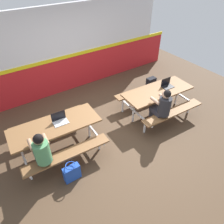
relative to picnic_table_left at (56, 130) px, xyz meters
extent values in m
cube|color=#4C3826|center=(1.42, -0.19, -0.59)|extent=(10.00, 10.00, 0.02)
cube|color=red|center=(1.42, 2.34, -0.03)|extent=(8.00, 0.12, 1.10)
cube|color=yellow|center=(1.42, 2.27, 0.57)|extent=(8.00, 0.03, 0.10)
cube|color=silver|center=(1.42, 2.34, 1.32)|extent=(6.72, 0.12, 1.40)
cube|color=brown|center=(0.00, 0.00, 0.14)|extent=(1.99, 0.86, 0.04)
cube|color=brown|center=(-0.04, -0.63, -0.15)|extent=(1.86, 0.39, 0.04)
cube|color=brown|center=(0.04, 0.63, -0.15)|extent=(1.86, 0.39, 0.04)
cube|color=white|center=(-0.79, 0.05, -0.23)|extent=(0.04, 0.04, 0.70)
cube|color=white|center=(-0.79, 0.05, -0.19)|extent=(0.13, 1.55, 0.04)
cube|color=white|center=(-0.82, -0.46, -0.37)|extent=(0.04, 0.04, 0.41)
cube|color=white|center=(-0.76, 0.55, -0.37)|extent=(0.04, 0.04, 0.41)
cube|color=white|center=(0.79, -0.05, -0.23)|extent=(0.04, 0.04, 0.70)
cube|color=white|center=(0.79, -0.05, -0.19)|extent=(0.13, 1.55, 0.04)
cube|color=white|center=(0.76, -0.55, -0.37)|extent=(0.04, 0.04, 0.41)
cube|color=white|center=(0.82, 0.46, -0.37)|extent=(0.04, 0.04, 0.41)
cube|color=brown|center=(2.84, -0.26, 0.14)|extent=(1.99, 0.86, 0.04)
cube|color=brown|center=(2.80, -0.89, -0.15)|extent=(1.86, 0.39, 0.04)
cube|color=brown|center=(2.88, 0.37, -0.15)|extent=(1.86, 0.39, 0.04)
cube|color=white|center=(2.05, -0.21, -0.23)|extent=(0.04, 0.04, 0.70)
cube|color=white|center=(2.05, -0.21, -0.19)|extent=(0.13, 1.55, 0.04)
cube|color=white|center=(2.02, -0.72, -0.37)|extent=(0.04, 0.04, 0.41)
cube|color=white|center=(2.08, 0.29, -0.37)|extent=(0.04, 0.04, 0.41)
cube|color=white|center=(3.63, -0.30, -0.23)|extent=(0.04, 0.04, 0.70)
cube|color=white|center=(3.63, -0.30, -0.19)|extent=(0.13, 1.55, 0.04)
cube|color=white|center=(3.60, -0.81, -0.37)|extent=(0.04, 0.04, 0.41)
cube|color=white|center=(3.66, 0.20, -0.37)|extent=(0.04, 0.04, 0.41)
cylinder|color=#2D2D38|center=(-0.56, -0.28, -0.35)|extent=(0.11, 0.11, 0.45)
cylinder|color=#2D2D38|center=(-0.38, -0.29, -0.35)|extent=(0.11, 0.11, 0.45)
cube|color=#2D2D38|center=(-0.48, -0.44, -0.07)|extent=(0.32, 0.40, 0.12)
cylinder|color=#4C8C59|center=(-0.49, -0.61, 0.17)|extent=(0.30, 0.30, 0.48)
cylinder|color=#A57A5B|center=(-0.62, -0.40, 0.27)|extent=(0.10, 0.30, 0.08)
cylinder|color=#A57A5B|center=(-0.34, -0.42, 0.27)|extent=(0.10, 0.30, 0.08)
sphere|color=#A57A5B|center=(-0.49, -0.59, 0.50)|extent=(0.20, 0.20, 0.20)
sphere|color=black|center=(-0.49, -0.62, 0.54)|extent=(0.18, 0.18, 0.18)
cylinder|color=#2D2D38|center=(2.37, -0.55, -0.35)|extent=(0.11, 0.11, 0.45)
cylinder|color=#2D2D38|center=(2.55, -0.56, -0.35)|extent=(0.11, 0.11, 0.45)
cube|color=#2D2D38|center=(2.46, -0.70, -0.07)|extent=(0.32, 0.40, 0.12)
cylinder|color=#26262B|center=(2.45, -0.87, 0.17)|extent=(0.30, 0.30, 0.48)
cylinder|color=tan|center=(2.32, -0.67, 0.27)|extent=(0.10, 0.30, 0.08)
cylinder|color=tan|center=(2.60, -0.68, 0.27)|extent=(0.10, 0.30, 0.08)
sphere|color=tan|center=(2.45, -0.85, 0.50)|extent=(0.20, 0.20, 0.20)
sphere|color=black|center=(2.44, -0.88, 0.54)|extent=(0.18, 0.18, 0.18)
cube|color=silver|center=(0.14, -0.01, 0.17)|extent=(0.33, 0.24, 0.01)
cube|color=black|center=(0.15, 0.10, 0.28)|extent=(0.32, 0.03, 0.21)
cube|color=black|center=(3.18, -0.28, 0.17)|extent=(0.33, 0.24, 0.01)
cube|color=black|center=(3.19, -0.17, 0.28)|extent=(0.32, 0.03, 0.21)
cube|color=black|center=(3.56, 0.73, -0.36)|extent=(0.30, 0.18, 0.44)
cube|color=black|center=(3.56, 0.84, -0.42)|extent=(0.21, 0.04, 0.19)
cube|color=#1E47B2|center=(-0.11, -0.93, -0.40)|extent=(0.34, 0.14, 0.36)
torus|color=#1E47B2|center=(-0.11, -0.93, -0.16)|extent=(0.21, 0.21, 0.02)
camera|label=1|loc=(-0.89, -3.50, 3.19)|focal=33.59mm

